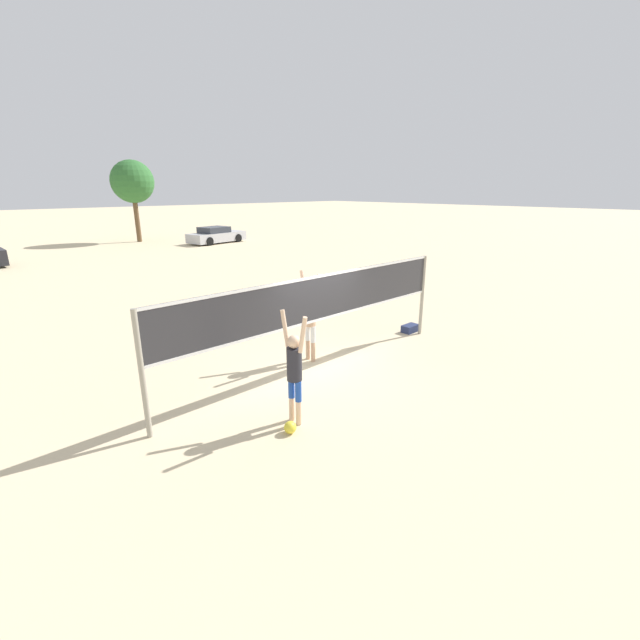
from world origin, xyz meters
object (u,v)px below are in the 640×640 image
player_spiker (294,367)px  parked_car_far (216,236)px  gear_bag (410,328)px  tree_left_cluster (132,182)px  volleyball_net (320,303)px  volleyball (290,427)px  player_blocker (310,315)px

player_spiker → parked_car_far: (12.98, 25.45, -0.54)m
gear_bag → tree_left_cluster: tree_left_cluster is taller
volleyball_net → volleyball: bearing=-144.2°
tree_left_cluster → player_spiker: bearing=-106.0°
player_blocker → tree_left_cluster: 29.40m
gear_bag → tree_left_cluster: 29.35m
player_blocker → parked_car_far: bearing=155.3°
volleyball → tree_left_cluster: 32.39m
player_spiker → gear_bag: (5.98, 1.68, -1.02)m
player_blocker → gear_bag: (3.74, -0.40, -1.11)m
tree_left_cluster → volleyball: bearing=-106.5°
volleyball_net → player_blocker: volleyball_net is taller
volleyball_net → player_spiker: bearing=-144.2°
volleyball → tree_left_cluster: size_ratio=0.04×
player_spiker → player_blocker: (2.24, 2.08, 0.08)m
player_blocker → volleyball: player_blocker is taller
player_spiker → tree_left_cluster: (8.78, 30.54, 3.54)m
player_blocker → gear_bag: 3.92m
parked_car_far → player_blocker: bearing=-124.2°
player_blocker → parked_car_far: 25.72m
player_spiker → gear_bag: size_ratio=4.04×
volleyball_net → tree_left_cluster: tree_left_cluster is taller
player_spiker → player_blocker: 3.06m
volleyball → player_spiker: bearing=36.0°
player_blocker → parked_car_far: player_blocker is taller
player_blocker → volleyball: 3.61m
volleyball_net → parked_car_far: (11.05, 24.06, -1.12)m
player_blocker → tree_left_cluster: tree_left_cluster is taller
volleyball_net → player_spiker: (-1.93, -1.39, -0.57)m
volleyball_net → gear_bag: bearing=4.1°
volleyball_net → volleyball: volleyball_net is taller
volleyball_net → player_blocker: 0.90m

